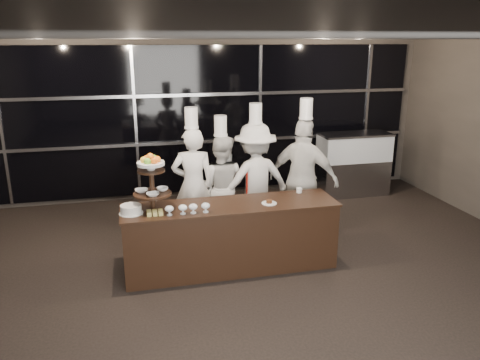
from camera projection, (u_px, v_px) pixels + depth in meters
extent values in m
plane|color=black|center=(275.00, 343.00, 4.81)|extent=(10.00, 10.00, 0.00)
plane|color=black|center=(283.00, 39.00, 3.94)|extent=(10.00, 10.00, 0.00)
plane|color=#473F38|center=(199.00, 120.00, 9.03)|extent=(9.00, 0.00, 9.00)
cube|color=black|center=(199.00, 121.00, 8.98)|extent=(8.60, 0.04, 2.80)
cube|color=#A5A5AA|center=(200.00, 142.00, 9.04)|extent=(8.60, 0.06, 0.06)
cube|color=#A5A5AA|center=(199.00, 95.00, 8.78)|extent=(8.60, 0.06, 0.06)
cube|color=#A5A5AA|center=(1.00, 129.00, 8.17)|extent=(0.05, 0.05, 2.80)
cube|color=#A5A5AA|center=(136.00, 123.00, 8.68)|extent=(0.05, 0.05, 2.80)
cube|color=#A5A5AA|center=(260.00, 119.00, 9.21)|extent=(0.05, 0.05, 2.80)
cube|color=#A5A5AA|center=(366.00, 114.00, 9.72)|extent=(0.05, 0.05, 2.80)
cube|color=black|center=(231.00, 237.00, 6.27)|extent=(2.80, 0.70, 0.90)
cube|color=black|center=(230.00, 205.00, 6.14)|extent=(2.84, 0.74, 0.03)
cylinder|color=black|center=(153.00, 209.00, 5.91)|extent=(0.24, 0.24, 0.03)
cylinder|color=black|center=(152.00, 184.00, 5.81)|extent=(0.06, 0.06, 0.70)
cylinder|color=black|center=(152.00, 194.00, 5.85)|extent=(0.48, 0.48, 0.02)
cylinder|color=black|center=(151.00, 171.00, 5.76)|extent=(0.34, 0.34, 0.02)
cylinder|color=white|center=(151.00, 167.00, 5.75)|extent=(0.10, 0.10, 0.06)
cylinder|color=white|center=(151.00, 164.00, 5.74)|extent=(0.34, 0.34, 0.04)
sphere|color=orange|center=(157.00, 159.00, 5.74)|extent=(0.09, 0.09, 0.09)
sphere|color=#77BE31|center=(153.00, 158.00, 5.80)|extent=(0.09, 0.09, 0.09)
sphere|color=#DE5A12|center=(147.00, 159.00, 5.78)|extent=(0.09, 0.09, 0.09)
sphere|color=gold|center=(144.00, 160.00, 5.71)|extent=(0.09, 0.09, 0.09)
sphere|color=#6EB12D|center=(147.00, 161.00, 5.65)|extent=(0.09, 0.09, 0.09)
sphere|color=#DE5C12|center=(154.00, 161.00, 5.67)|extent=(0.09, 0.09, 0.09)
sphere|color=orange|center=(150.00, 157.00, 5.71)|extent=(0.09, 0.09, 0.09)
imported|color=white|center=(142.00, 191.00, 5.87)|extent=(0.16, 0.16, 0.04)
imported|color=white|center=(162.00, 189.00, 5.93)|extent=(0.15, 0.15, 0.05)
imported|color=white|center=(153.00, 194.00, 5.73)|extent=(0.16, 0.16, 0.04)
cylinder|color=silver|center=(169.00, 215.00, 5.75)|extent=(0.07, 0.07, 0.01)
cylinder|color=silver|center=(169.00, 212.00, 5.74)|extent=(0.02, 0.02, 0.05)
ellipsoid|color=silver|center=(169.00, 209.00, 5.73)|extent=(0.11, 0.11, 0.08)
ellipsoid|color=#0AD332|center=(169.00, 208.00, 5.72)|extent=(0.08, 0.08, 0.05)
cylinder|color=silver|center=(183.00, 214.00, 5.79)|extent=(0.07, 0.07, 0.01)
cylinder|color=silver|center=(183.00, 211.00, 5.78)|extent=(0.02, 0.02, 0.05)
ellipsoid|color=silver|center=(183.00, 208.00, 5.76)|extent=(0.11, 0.11, 0.08)
ellipsoid|color=#BA1B32|center=(183.00, 207.00, 5.76)|extent=(0.08, 0.08, 0.05)
cylinder|color=silver|center=(193.00, 213.00, 5.81)|extent=(0.07, 0.07, 0.01)
cylinder|color=silver|center=(193.00, 210.00, 5.81)|extent=(0.02, 0.02, 0.05)
ellipsoid|color=silver|center=(193.00, 207.00, 5.79)|extent=(0.11, 0.11, 0.08)
ellipsoid|color=beige|center=(193.00, 206.00, 5.79)|extent=(0.08, 0.08, 0.05)
cylinder|color=silver|center=(206.00, 212.00, 5.85)|extent=(0.07, 0.07, 0.01)
cylinder|color=silver|center=(206.00, 209.00, 5.84)|extent=(0.02, 0.02, 0.05)
ellipsoid|color=silver|center=(206.00, 206.00, 5.83)|extent=(0.11, 0.11, 0.08)
ellipsoid|color=#442314|center=(206.00, 205.00, 5.82)|extent=(0.08, 0.08, 0.05)
cylinder|color=white|center=(131.00, 213.00, 5.81)|extent=(0.30, 0.30, 0.01)
cylinder|color=white|center=(131.00, 209.00, 5.79)|extent=(0.26, 0.26, 0.10)
cube|color=#D4C668|center=(149.00, 214.00, 5.71)|extent=(0.06, 0.06, 0.05)
cube|color=#D4C668|center=(155.00, 214.00, 5.72)|extent=(0.06, 0.06, 0.05)
cube|color=#D4C668|center=(161.00, 213.00, 5.74)|extent=(0.06, 0.06, 0.05)
cube|color=#D4C668|center=(149.00, 212.00, 5.77)|extent=(0.06, 0.06, 0.05)
cube|color=#D4C668|center=(155.00, 212.00, 5.79)|extent=(0.06, 0.06, 0.05)
cube|color=#D4C668|center=(160.00, 211.00, 5.80)|extent=(0.06, 0.06, 0.05)
cylinder|color=white|center=(269.00, 203.00, 6.15)|extent=(0.20, 0.20, 0.01)
cylinder|color=#4C2814|center=(269.00, 201.00, 6.15)|extent=(0.08, 0.08, 0.04)
cylinder|color=white|center=(299.00, 190.00, 6.59)|extent=(0.08, 0.08, 0.07)
cube|color=#A5A5AA|center=(352.00, 177.00, 9.37)|extent=(1.37, 0.59, 0.70)
cube|color=silver|center=(354.00, 148.00, 9.20)|extent=(1.37, 0.59, 0.50)
cube|color=#FFC67F|center=(354.00, 148.00, 9.20)|extent=(1.28, 0.49, 0.40)
cube|color=#A5A5AA|center=(355.00, 134.00, 9.12)|extent=(1.39, 0.61, 0.04)
imported|color=white|center=(193.00, 186.00, 7.04)|extent=(0.70, 0.51, 1.77)
cylinder|color=white|center=(191.00, 117.00, 6.74)|extent=(0.19, 0.19, 0.30)
cylinder|color=white|center=(192.00, 127.00, 6.79)|extent=(0.21, 0.21, 0.03)
imported|color=silver|center=(221.00, 186.00, 7.25)|extent=(0.96, 0.87, 1.61)
cylinder|color=white|center=(220.00, 125.00, 6.98)|extent=(0.19, 0.19, 0.30)
cylinder|color=white|center=(221.00, 135.00, 7.02)|extent=(0.21, 0.21, 0.03)
imported|color=silver|center=(255.00, 181.00, 7.24)|extent=(1.24, 0.83, 1.79)
cylinder|color=white|center=(256.00, 113.00, 6.94)|extent=(0.19, 0.19, 0.30)
cylinder|color=white|center=(255.00, 123.00, 6.98)|extent=(0.21, 0.21, 0.03)
cube|color=#A5160C|center=(257.00, 183.00, 7.13)|extent=(0.34, 0.03, 0.67)
imported|color=silver|center=(303.00, 179.00, 7.16)|extent=(1.13, 1.06, 1.88)
cylinder|color=white|center=(306.00, 108.00, 6.85)|extent=(0.19, 0.19, 0.30)
cylinder|color=white|center=(306.00, 118.00, 6.89)|extent=(0.21, 0.21, 0.03)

